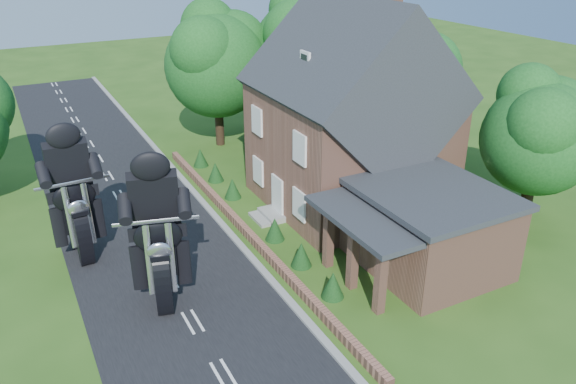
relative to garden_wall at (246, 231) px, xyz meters
name	(u,v)px	position (x,y,z in m)	size (l,w,h in m)	color
ground	(193,322)	(-4.30, -5.00, -0.20)	(120.00, 120.00, 0.00)	#294E16
road	(193,322)	(-4.30, -5.00, -0.19)	(7.00, 80.00, 0.02)	black
kerb	(283,293)	(-0.65, -5.00, -0.14)	(0.30, 80.00, 0.12)	gray
garden_wall	(246,231)	(0.00, 0.00, 0.00)	(0.30, 22.00, 0.40)	#99634E
house	(350,120)	(6.19, 1.00, 4.14)	(9.54, 8.64, 10.24)	#99634E
annex	(426,228)	(5.57, -5.80, 1.57)	(7.05, 5.94, 3.44)	#99634E
tree_annex_side	(544,128)	(12.83, -4.90, 4.49)	(5.64, 5.20, 7.48)	black
tree_house_right	(416,78)	(12.35, 3.62, 4.99)	(6.51, 6.00, 8.40)	black
tree_behind_house	(313,42)	(9.88, 11.14, 6.03)	(7.81, 7.20, 10.08)	black
tree_behind_left	(222,56)	(3.86, 12.13, 5.53)	(6.94, 6.40, 9.16)	black
shrub_a	(333,285)	(1.00, -6.00, 0.35)	(0.90, 0.90, 1.10)	black
shrub_b	(301,254)	(1.00, -3.50, 0.35)	(0.90, 0.90, 1.10)	black
shrub_c	(275,229)	(1.00, -1.00, 0.35)	(0.90, 0.90, 1.10)	black
shrub_d	(233,188)	(1.00, 4.00, 0.35)	(0.90, 0.90, 1.10)	black
shrub_e	(215,172)	(1.00, 6.50, 0.35)	(0.90, 0.90, 1.10)	black
shrub_f	(200,157)	(1.00, 9.00, 0.35)	(0.90, 0.90, 1.10)	black
motorcycle_lead	(163,281)	(-4.81, -3.31, 0.72)	(0.50, 1.98, 1.85)	black
motorcycle_follow	(81,238)	(-7.00, 1.56, 0.71)	(0.50, 1.96, 1.83)	black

